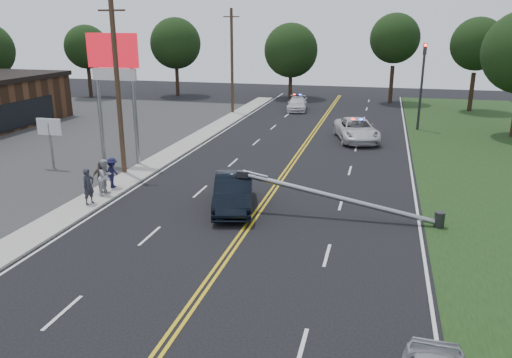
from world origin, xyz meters
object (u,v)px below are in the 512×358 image
(bystander_b, at_px, (106,177))
(small_sign, at_px, (50,131))
(bystander_a, at_px, (88,186))
(fallen_streetlight, at_px, (349,200))
(bystander_d, at_px, (101,177))
(emergency_b, at_px, (297,104))
(utility_pole_far, at_px, (232,61))
(traffic_signal, at_px, (422,79))
(pylon_sign, at_px, (114,68))
(crashed_sedan, at_px, (234,192))
(emergency_a, at_px, (356,130))
(bystander_c, at_px, (113,173))
(utility_pole_mid, at_px, (118,87))

(bystander_b, bearing_deg, small_sign, 59.80)
(small_sign, bearing_deg, bystander_a, -42.49)
(fallen_streetlight, xyz_separation_m, bystander_d, (-12.72, 0.42, 0.02))
(emergency_b, bearing_deg, small_sign, -120.09)
(utility_pole_far, relative_size, emergency_b, 2.16)
(small_sign, bearing_deg, traffic_signal, 38.90)
(emergency_b, distance_m, bystander_d, 29.26)
(pylon_sign, height_order, traffic_signal, pylon_sign)
(traffic_signal, distance_m, crashed_sedan, 24.19)
(small_sign, distance_m, emergency_a, 21.60)
(small_sign, xyz_separation_m, utility_pole_far, (4.80, 22.00, 2.75))
(emergency_a, height_order, emergency_b, emergency_a)
(emergency_a, relative_size, bystander_c, 3.65)
(bystander_b, bearing_deg, emergency_a, -32.05)
(fallen_streetlight, relative_size, crashed_sedan, 1.87)
(fallen_streetlight, height_order, emergency_b, fallen_streetlight)
(utility_pole_mid, bearing_deg, pylon_sign, 123.02)
(pylon_sign, xyz_separation_m, bystander_d, (1.97, -5.58, -5.06))
(pylon_sign, relative_size, bystander_c, 4.91)
(bystander_d, bearing_deg, small_sign, 90.21)
(small_sign, height_order, traffic_signal, traffic_signal)
(utility_pole_far, xyz_separation_m, bystander_c, (0.88, -24.80, -4.15))
(utility_pole_mid, bearing_deg, crashed_sedan, -26.51)
(crashed_sedan, bearing_deg, bystander_a, 177.45)
(pylon_sign, height_order, bystander_b, pylon_sign)
(pylon_sign, relative_size, small_sign, 2.58)
(utility_pole_far, bearing_deg, pylon_sign, -93.72)
(fallen_streetlight, bearing_deg, bystander_c, 174.51)
(crashed_sedan, xyz_separation_m, emergency_a, (4.77, 16.50, 0.00))
(fallen_streetlight, bearing_deg, utility_pole_far, 117.24)
(bystander_d, bearing_deg, bystander_a, -133.67)
(bystander_d, bearing_deg, emergency_a, -3.38)
(small_sign, relative_size, bystander_d, 1.90)
(traffic_signal, relative_size, utility_pole_far, 0.70)
(fallen_streetlight, xyz_separation_m, emergency_b, (-7.43, 29.20, -0.25))
(crashed_sedan, height_order, emergency_a, emergency_a)
(crashed_sedan, relative_size, bystander_b, 2.70)
(fallen_streetlight, relative_size, bystander_b, 5.05)
(traffic_signal, xyz_separation_m, emergency_a, (-4.77, -5.46, -3.38))
(crashed_sedan, bearing_deg, emergency_a, 59.65)
(small_sign, relative_size, emergency_b, 0.67)
(small_sign, distance_m, utility_pole_far, 22.68)
(crashed_sedan, height_order, bystander_c, bystander_c)
(pylon_sign, bearing_deg, bystander_c, -65.53)
(emergency_b, xyz_separation_m, bystander_c, (-5.07, -28.00, 0.26))
(crashed_sedan, xyz_separation_m, bystander_c, (-7.07, 1.17, 0.11))
(emergency_b, height_order, bystander_b, bystander_b)
(pylon_sign, relative_size, utility_pole_far, 0.80)
(traffic_signal, distance_m, bystander_c, 26.82)
(fallen_streetlight, height_order, emergency_a, fallen_streetlight)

